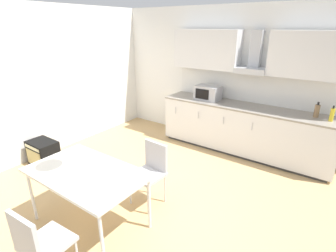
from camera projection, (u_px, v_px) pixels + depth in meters
ground_plane at (132, 207)px, 3.62m from camera, size 7.30×8.52×0.02m
wall_back at (226, 77)px, 5.33m from camera, size 5.84×0.10×2.71m
wall_left at (20, 87)px, 4.47m from camera, size 0.10×6.82×2.71m
kitchen_counter at (243, 129)px, 5.03m from camera, size 3.22×0.68×0.94m
backsplash_tile at (253, 89)px, 5.01m from camera, size 3.20×0.02×0.53m
upper_wall_cabinets at (254, 52)px, 4.65m from camera, size 3.20×0.40×0.74m
microwave at (208, 93)px, 5.24m from camera, size 0.48×0.35×0.28m
bottle_brown at (317, 111)px, 4.24m from camera, size 0.08×0.08×0.25m
bottle_yellow at (332, 115)px, 4.06m from camera, size 0.06×0.06×0.25m
dining_table at (86, 175)px, 3.06m from camera, size 1.41×0.85×0.75m
chair_near_right at (38, 242)px, 2.34m from camera, size 0.43×0.43×0.87m
chair_far_right at (151, 167)px, 3.56m from camera, size 0.43×0.43×0.87m
guitar_amp at (43, 153)px, 4.65m from camera, size 0.52×0.37×0.44m
pendant_lamp at (75, 86)px, 2.68m from camera, size 0.32×0.32×0.22m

